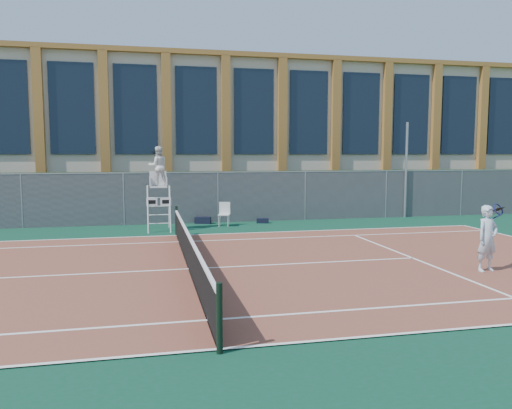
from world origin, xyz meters
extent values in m
plane|color=#233814|center=(0.00, 0.00, 0.00)|extent=(120.00, 120.00, 0.00)
cube|color=#0D3D25|center=(0.00, 1.00, 0.01)|extent=(36.00, 20.00, 0.01)
cube|color=brown|center=(0.00, 0.00, 0.02)|extent=(23.77, 10.97, 0.02)
cylinder|color=black|center=(0.00, -5.60, 0.55)|extent=(0.10, 0.10, 1.10)
cylinder|color=black|center=(0.00, 5.60, 0.55)|extent=(0.10, 0.10, 1.10)
cube|color=black|center=(0.00, 0.00, 0.46)|extent=(0.03, 11.00, 0.86)
cube|color=white|center=(0.00, 0.00, 0.92)|extent=(0.06, 11.20, 0.07)
cube|color=black|center=(0.00, 10.00, 1.10)|extent=(40.00, 1.40, 2.20)
cube|color=#C0B49F|center=(0.00, 18.00, 4.00)|extent=(44.00, 10.00, 8.00)
cube|color=olive|center=(0.00, 18.00, 8.10)|extent=(45.00, 10.60, 0.25)
cylinder|color=#9EA0A5|center=(10.94, 8.70, 2.25)|extent=(0.12, 0.12, 4.49)
cylinder|color=white|center=(-1.02, 6.53, 0.87)|extent=(0.05, 0.50, 1.82)
cylinder|color=white|center=(-0.18, 6.53, 0.87)|extent=(0.05, 0.50, 1.82)
cylinder|color=white|center=(-1.02, 7.47, 0.87)|extent=(0.05, 0.50, 1.82)
cylinder|color=white|center=(-0.18, 7.47, 0.87)|extent=(0.05, 0.50, 1.82)
cube|color=white|center=(-0.60, 7.00, 1.74)|extent=(0.65, 0.56, 0.06)
cube|color=white|center=(-0.60, 7.26, 2.06)|extent=(0.65, 0.05, 0.56)
cube|color=white|center=(-0.86, 6.63, 1.18)|extent=(0.41, 0.03, 0.32)
cube|color=white|center=(-0.34, 6.63, 1.18)|extent=(0.41, 0.03, 0.32)
imported|color=white|center=(-0.60, 7.05, 2.53)|extent=(0.84, 0.70, 1.54)
cube|color=silver|center=(2.08, 7.58, 0.49)|extent=(0.57, 0.57, 0.04)
cube|color=silver|center=(2.14, 7.78, 0.76)|extent=(0.45, 0.17, 0.49)
cylinder|color=silver|center=(1.85, 7.45, 0.24)|extent=(0.03, 0.03, 0.46)
cylinder|color=silver|center=(2.20, 7.35, 0.24)|extent=(0.03, 0.03, 0.46)
cylinder|color=silver|center=(1.95, 7.81, 0.24)|extent=(0.03, 0.03, 0.46)
cylinder|color=silver|center=(2.31, 7.71, 0.24)|extent=(0.03, 0.03, 0.46)
cube|color=black|center=(1.30, 8.53, 0.16)|extent=(0.74, 0.46, 0.29)
cube|color=black|center=(3.86, 8.14, 0.11)|extent=(0.56, 0.34, 0.21)
imported|color=silver|center=(7.41, -1.86, 0.88)|extent=(0.68, 0.50, 1.69)
torus|color=#13164A|center=(7.86, -1.63, 1.59)|extent=(0.38, 0.30, 0.30)
sphere|color=#CCE533|center=(7.96, -1.45, 1.54)|extent=(0.07, 0.07, 0.07)
camera|label=1|loc=(-1.01, -12.82, 3.02)|focal=35.00mm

